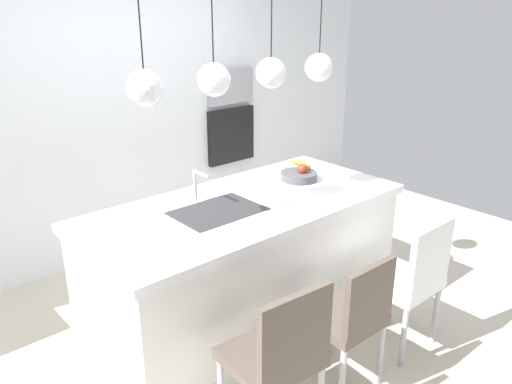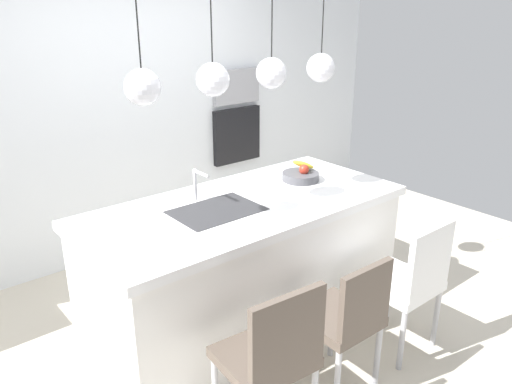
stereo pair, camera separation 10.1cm
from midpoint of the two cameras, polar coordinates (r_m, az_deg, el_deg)
floor at (r=3.83m, az=-1.93°, el=-14.30°), size 6.60×6.60×0.00m
back_wall at (r=4.63m, az=-15.41°, el=8.73°), size 6.00×0.10×2.60m
kitchen_island at (r=3.58m, az=-2.02°, el=-8.11°), size 2.21×1.01×0.93m
sink_basin at (r=3.26m, az=-5.24°, el=-2.23°), size 0.56×0.40×0.02m
faucet at (r=3.37m, az=-7.48°, el=1.14°), size 0.02×0.17×0.22m
fruit_bowl at (r=3.82m, az=4.13°, el=1.95°), size 0.28×0.28×0.16m
microwave at (r=5.16m, az=-3.55°, el=11.78°), size 0.54×0.08×0.34m
oven at (r=5.26m, az=-3.43°, el=6.38°), size 0.56×0.08×0.56m
chair_near at (r=2.68m, az=1.46°, el=-17.72°), size 0.49×0.46×0.93m
chair_middle at (r=3.04m, az=9.40°, el=-13.46°), size 0.42×0.44×0.87m
chair_far at (r=3.45m, az=16.00°, el=-9.17°), size 0.44×0.44×0.93m
pendant_light_left at (r=2.80m, az=-13.43°, el=11.35°), size 0.20×0.20×0.80m
pendant_light_center_left at (r=3.04m, az=-5.73°, el=12.47°), size 0.20×0.20×0.80m
pendant_light_center_right at (r=3.32m, az=0.81°, el=13.25°), size 0.20×0.20×0.80m
pendant_light_right at (r=3.64m, az=6.28°, el=13.76°), size 0.20×0.20×0.80m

